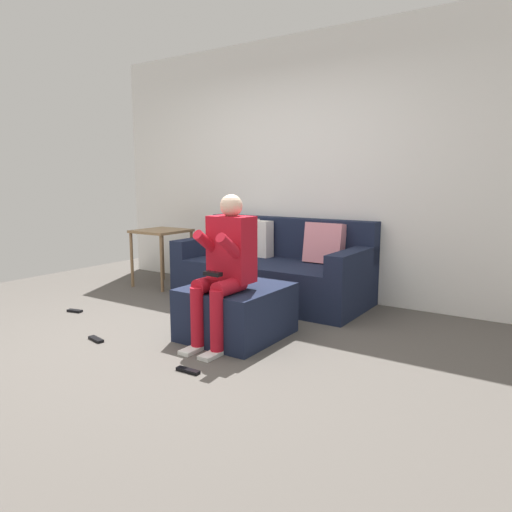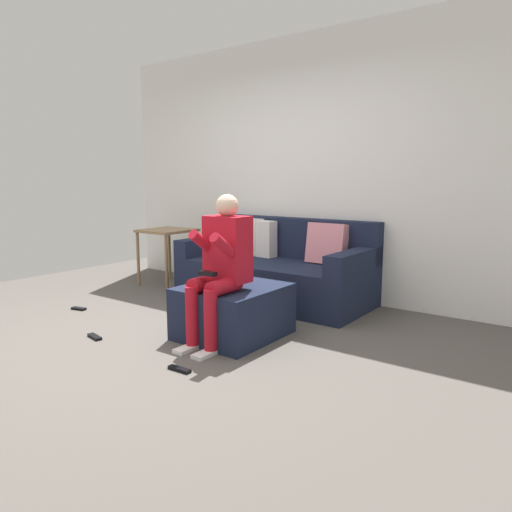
{
  "view_description": "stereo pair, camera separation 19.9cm",
  "coord_description": "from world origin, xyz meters",
  "px_view_note": "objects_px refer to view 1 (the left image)",
  "views": [
    {
      "loc": [
        2.63,
        -2.48,
        1.27
      ],
      "look_at": [
        0.24,
        1.11,
        0.57
      ],
      "focal_mm": 33.21,
      "sensor_mm": 36.0,
      "label": 1
    },
    {
      "loc": [
        2.79,
        -2.37,
        1.27
      ],
      "look_at": [
        0.24,
        1.11,
        0.57
      ],
      "focal_mm": 33.21,
      "sensor_mm": 36.0,
      "label": 2
    }
  ],
  "objects_px": {
    "side_table": "(162,238)",
    "remote_near_ottoman": "(188,371)",
    "couch_sectional": "(274,270)",
    "ottoman": "(237,311)",
    "remote_by_storage_bin": "(96,339)",
    "person_seated": "(225,262)",
    "remote_under_side_table": "(75,311)"
  },
  "relations": [
    {
      "from": "side_table",
      "to": "remote_near_ottoman",
      "type": "relative_size",
      "value": 3.82
    },
    {
      "from": "couch_sectional",
      "to": "ottoman",
      "type": "xyz_separation_m",
      "value": [
        0.39,
        -1.21,
        -0.11
      ]
    },
    {
      "from": "ottoman",
      "to": "person_seated",
      "type": "relative_size",
      "value": 0.69
    },
    {
      "from": "side_table",
      "to": "remote_by_storage_bin",
      "type": "relative_size",
      "value": 3.9
    },
    {
      "from": "side_table",
      "to": "remote_near_ottoman",
      "type": "xyz_separation_m",
      "value": [
        2.04,
        -1.83,
        -0.56
      ]
    },
    {
      "from": "remote_under_side_table",
      "to": "side_table",
      "type": "bearing_deg",
      "value": 83.04
    },
    {
      "from": "couch_sectional",
      "to": "side_table",
      "type": "relative_size",
      "value": 2.96
    },
    {
      "from": "ottoman",
      "to": "remote_by_storage_bin",
      "type": "xyz_separation_m",
      "value": [
        -0.87,
        -0.71,
        -0.2
      ]
    },
    {
      "from": "ottoman",
      "to": "side_table",
      "type": "distance_m",
      "value": 2.18
    },
    {
      "from": "ottoman",
      "to": "remote_near_ottoman",
      "type": "bearing_deg",
      "value": -78.09
    },
    {
      "from": "remote_near_ottoman",
      "to": "remote_under_side_table",
      "type": "height_order",
      "value": "same"
    },
    {
      "from": "remote_near_ottoman",
      "to": "remote_by_storage_bin",
      "type": "xyz_separation_m",
      "value": [
        -1.03,
        0.07,
        0.0
      ]
    },
    {
      "from": "remote_under_side_table",
      "to": "remote_near_ottoman",
      "type": "bearing_deg",
      "value": -27.31
    },
    {
      "from": "couch_sectional",
      "to": "person_seated",
      "type": "bearing_deg",
      "value": -73.15
    },
    {
      "from": "side_table",
      "to": "remote_under_side_table",
      "type": "relative_size",
      "value": 4.45
    },
    {
      "from": "side_table",
      "to": "remote_by_storage_bin",
      "type": "distance_m",
      "value": 2.1
    },
    {
      "from": "person_seated",
      "to": "remote_by_storage_bin",
      "type": "xyz_separation_m",
      "value": [
        -0.9,
        -0.53,
        -0.64
      ]
    },
    {
      "from": "couch_sectional",
      "to": "ottoman",
      "type": "distance_m",
      "value": 1.28
    },
    {
      "from": "remote_by_storage_bin",
      "to": "remote_under_side_table",
      "type": "relative_size",
      "value": 1.14
    },
    {
      "from": "ottoman",
      "to": "remote_near_ottoman",
      "type": "distance_m",
      "value": 0.82
    },
    {
      "from": "remote_near_ottoman",
      "to": "couch_sectional",
      "type": "bearing_deg",
      "value": 103.82
    },
    {
      "from": "person_seated",
      "to": "remote_near_ottoman",
      "type": "relative_size",
      "value": 6.52
    },
    {
      "from": "ottoman",
      "to": "remote_by_storage_bin",
      "type": "distance_m",
      "value": 1.14
    },
    {
      "from": "side_table",
      "to": "remote_under_side_table",
      "type": "distance_m",
      "value": 1.46
    },
    {
      "from": "remote_near_ottoman",
      "to": "remote_under_side_table",
      "type": "bearing_deg",
      "value": 163.76
    },
    {
      "from": "ottoman",
      "to": "remote_under_side_table",
      "type": "distance_m",
      "value": 1.77
    },
    {
      "from": "couch_sectional",
      "to": "ottoman",
      "type": "relative_size",
      "value": 2.52
    },
    {
      "from": "ottoman",
      "to": "remote_under_side_table",
      "type": "height_order",
      "value": "ottoman"
    },
    {
      "from": "couch_sectional",
      "to": "remote_under_side_table",
      "type": "distance_m",
      "value": 2.04
    },
    {
      "from": "side_table",
      "to": "remote_by_storage_bin",
      "type": "bearing_deg",
      "value": -60.37
    },
    {
      "from": "remote_near_ottoman",
      "to": "remote_by_storage_bin",
      "type": "height_order",
      "value": "same"
    },
    {
      "from": "couch_sectional",
      "to": "remote_by_storage_bin",
      "type": "distance_m",
      "value": 2.01
    }
  ]
}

